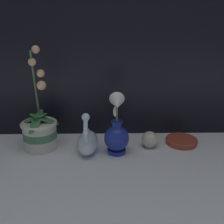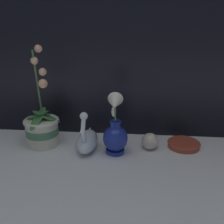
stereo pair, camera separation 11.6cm
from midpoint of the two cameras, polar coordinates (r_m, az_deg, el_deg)
ground_plane at (r=1.10m, az=3.40°, el=-11.20°), size 2.80×2.80×0.00m
window_backdrop at (r=1.25m, az=4.49°, el=21.37°), size 2.80×0.03×1.20m
orchid_potted_plant at (r=1.24m, az=-12.46°, el=-3.29°), size 0.19×0.20×0.46m
swan_figurine at (r=1.18m, az=-2.64°, el=-6.12°), size 0.09×0.20×0.20m
blue_vase at (r=1.13m, az=3.80°, el=-4.69°), size 0.11×0.13×0.28m
glass_sphere at (r=1.21m, az=10.99°, el=-6.33°), size 0.08×0.08×0.08m
amber_dish at (r=1.28m, az=17.91°, el=-6.69°), size 0.15×0.15×0.03m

